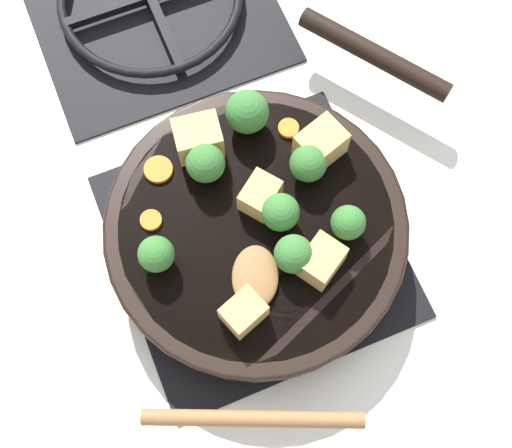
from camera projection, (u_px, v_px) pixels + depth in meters
ground_plane at (256, 246)px, 0.83m from camera, size 2.40×2.40×0.00m
front_burner_grate at (256, 243)px, 0.82m from camera, size 0.31×0.31×0.03m
rear_burner_grate at (151, 0)px, 0.93m from camera, size 0.31×0.31×0.03m
skillet_pan at (257, 228)px, 0.78m from camera, size 0.44×0.40×0.05m
wooden_spoon at (254, 352)px, 0.70m from camera, size 0.20×0.22×0.02m
tofu_cube_center_large at (198, 138)px, 0.77m from camera, size 0.05×0.05×0.04m
tofu_cube_near_handle at (321, 261)px, 0.72m from camera, size 0.06×0.05×0.04m
tofu_cube_east_chunk at (244, 312)px, 0.71m from camera, size 0.05×0.04×0.03m
tofu_cube_west_chunk at (321, 144)px, 0.77m from camera, size 0.06×0.05×0.04m
tofu_cube_back_piece at (260, 195)px, 0.75m from camera, size 0.05×0.05×0.03m
broccoli_floret_near_spoon at (294, 254)px, 0.72m from camera, size 0.04×0.04×0.05m
broccoli_floret_center_top at (348, 223)px, 0.73m from camera, size 0.04×0.04×0.04m
broccoli_floret_east_rim at (205, 163)px, 0.75m from camera, size 0.04×0.04×0.05m
broccoli_floret_west_rim at (155, 251)px, 0.72m from camera, size 0.04×0.04×0.04m
broccoli_floret_north_edge at (308, 164)px, 0.75m from camera, size 0.04×0.04×0.05m
broccoli_floret_south_cluster at (247, 112)px, 0.77m from camera, size 0.05×0.05×0.05m
broccoli_floret_mid_floret at (280, 212)px, 0.73m from camera, size 0.04×0.04×0.05m
carrot_slice_orange_thin at (158, 170)px, 0.78m from camera, size 0.03×0.03×0.01m
carrot_slice_near_center at (288, 128)px, 0.79m from camera, size 0.02×0.02×0.01m
carrot_slice_edge_slice at (151, 220)px, 0.76m from camera, size 0.02×0.02×0.01m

